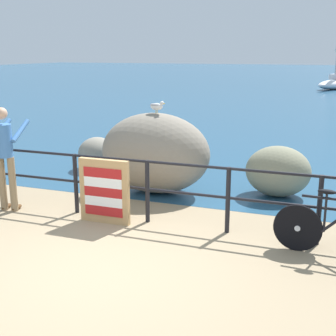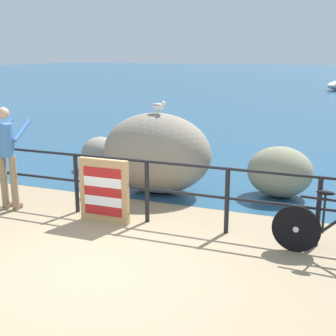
{
  "view_description": "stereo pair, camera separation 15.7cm",
  "coord_description": "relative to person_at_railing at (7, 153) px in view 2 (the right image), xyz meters",
  "views": [
    {
      "loc": [
        2.66,
        -4.7,
        2.68
      ],
      "look_at": [
        0.2,
        2.12,
        0.82
      ],
      "focal_mm": 48.92,
      "sensor_mm": 36.0,
      "label": 1
    },
    {
      "loc": [
        2.81,
        -4.65,
        2.68
      ],
      "look_at": [
        0.2,
        2.12,
        0.82
      ],
      "focal_mm": 48.92,
      "sensor_mm": 36.0,
      "label": 2
    }
  ],
  "objects": [
    {
      "name": "folded_deckchair_stack",
      "position": [
        1.83,
        0.02,
        -0.47
      ],
      "size": [
        0.84,
        0.1,
        1.04
      ],
      "color": "tan",
      "rests_on": "ground_plane"
    },
    {
      "name": "breakwater_boulder_left",
      "position": [
        0.07,
        3.04,
        -0.62
      ],
      "size": [
        0.88,
        0.86,
        0.75
      ],
      "color": "gray",
      "rests_on": "ground"
    },
    {
      "name": "promenade_railing",
      "position": [
        2.46,
        0.28,
        -0.36
      ],
      "size": [
        7.88,
        0.07,
        1.02
      ],
      "color": "black",
      "rests_on": "ground_plane"
    },
    {
      "name": "breakwater_boulder_main",
      "position": [
        1.98,
        1.84,
        -0.22
      ],
      "size": [
        2.15,
        1.42,
        1.54
      ],
      "color": "gray",
      "rests_on": "ground"
    },
    {
      "name": "seagull",
      "position": [
        2.03,
        1.82,
        0.69
      ],
      "size": [
        0.34,
        0.16,
        0.23
      ],
      "rotation": [
        0.0,
        0.0,
        6.09
      ],
      "color": "gold",
      "rests_on": "breakwater_boulder_main"
    },
    {
      "name": "person_at_railing",
      "position": [
        0.0,
        0.0,
        0.0
      ],
      "size": [
        0.48,
        0.65,
        1.78
      ],
      "rotation": [
        0.0,
        0.0,
        1.66
      ],
      "color": "#8C7251",
      "rests_on": "ground_plane"
    },
    {
      "name": "ground_plane",
      "position": [
        2.46,
        18.56,
        -1.04
      ],
      "size": [
        120.0,
        120.0,
        0.1
      ],
      "primitive_type": "cube",
      "color": "#937F60"
    },
    {
      "name": "breakwater_boulder_right",
      "position": [
        4.25,
        2.39,
        -0.51
      ],
      "size": [
        1.22,
        1.01,
        0.96
      ],
      "color": "gray",
      "rests_on": "ground"
    },
    {
      "name": "sea_surface",
      "position": [
        2.46,
        46.24,
        -0.99
      ],
      "size": [
        120.0,
        90.0,
        0.01
      ],
      "primitive_type": "cube",
      "color": "navy",
      "rests_on": "ground_plane"
    }
  ]
}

